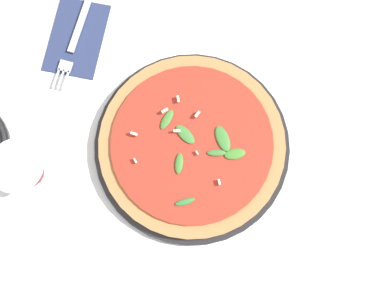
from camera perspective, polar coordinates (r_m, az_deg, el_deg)
ground_plane at (r=0.96m, az=2.42°, el=0.06°), size 6.00×6.00×0.00m
pizza_arugula_main at (r=0.94m, az=0.00°, el=-0.17°), size 0.35×0.35×0.05m
wine_glass at (r=0.88m, az=-17.42°, el=-2.68°), size 0.08×0.08×0.16m
napkin at (r=1.04m, az=-12.22°, el=11.06°), size 0.17×0.13×0.01m
fork at (r=1.04m, az=-12.40°, el=10.81°), size 0.20×0.05×0.00m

